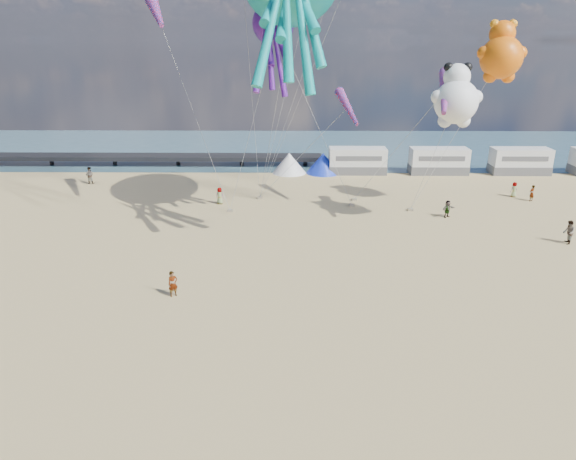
% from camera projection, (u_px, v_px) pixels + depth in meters
% --- Properties ---
extents(ground, '(120.00, 120.00, 0.00)m').
position_uv_depth(ground, '(326.00, 388.00, 23.14)').
color(ground, tan).
rests_on(ground, ground).
extents(water, '(120.00, 120.00, 0.00)m').
position_uv_depth(water, '(304.00, 148.00, 74.70)').
color(water, '#395D6D').
rests_on(water, ground).
extents(pier, '(60.00, 3.00, 0.50)m').
position_uv_depth(pier, '(82.00, 157.00, 64.33)').
color(pier, black).
rests_on(pier, ground).
extents(motorhome_0, '(6.60, 2.50, 3.00)m').
position_uv_depth(motorhome_0, '(357.00, 161.00, 60.07)').
color(motorhome_0, silver).
rests_on(motorhome_0, ground).
extents(motorhome_1, '(6.60, 2.50, 3.00)m').
position_uv_depth(motorhome_1, '(439.00, 161.00, 59.97)').
color(motorhome_1, silver).
rests_on(motorhome_1, ground).
extents(motorhome_2, '(6.60, 2.50, 3.00)m').
position_uv_depth(motorhome_2, '(520.00, 161.00, 59.88)').
color(motorhome_2, silver).
rests_on(motorhome_2, ground).
extents(tent_white, '(4.00, 4.00, 2.40)m').
position_uv_depth(tent_white, '(289.00, 163.00, 60.25)').
color(tent_white, white).
rests_on(tent_white, ground).
extents(tent_blue, '(4.00, 4.00, 2.40)m').
position_uv_depth(tent_blue, '(323.00, 163.00, 60.21)').
color(tent_blue, '#1933CC').
rests_on(tent_blue, ground).
extents(standing_person, '(0.71, 0.65, 1.64)m').
position_uv_depth(standing_person, '(173.00, 284.00, 31.21)').
color(standing_person, tan).
rests_on(standing_person, ground).
extents(beachgoer_0, '(0.68, 0.54, 1.61)m').
position_uv_depth(beachgoer_0, '(220.00, 196.00, 48.91)').
color(beachgoer_0, '#7F6659').
rests_on(beachgoer_0, ground).
extents(beachgoer_1, '(0.79, 1.02, 1.86)m').
position_uv_depth(beachgoer_1, '(569.00, 232.00, 39.27)').
color(beachgoer_1, '#7F6659').
rests_on(beachgoer_1, ground).
extents(beachgoer_4, '(0.97, 0.80, 1.54)m').
position_uv_depth(beachgoer_4, '(447.00, 209.00, 45.24)').
color(beachgoer_4, '#7F6659').
rests_on(beachgoer_4, ground).
extents(beachgoer_5, '(1.52, 1.15, 1.60)m').
position_uv_depth(beachgoer_5, '(532.00, 193.00, 49.82)').
color(beachgoer_5, '#7F6659').
rests_on(beachgoer_5, ground).
extents(beachgoer_6, '(0.63, 0.50, 1.50)m').
position_uv_depth(beachgoer_6, '(514.00, 190.00, 51.17)').
color(beachgoer_6, '#7F6659').
rests_on(beachgoer_6, ground).
extents(beachgoer_7, '(0.91, 0.59, 1.86)m').
position_uv_depth(beachgoer_7, '(90.00, 175.00, 55.88)').
color(beachgoer_7, '#7F6659').
rests_on(beachgoer_7, ground).
extents(sandbag_a, '(0.50, 0.35, 0.22)m').
position_uv_depth(sandbag_a, '(230.00, 211.00, 46.86)').
color(sandbag_a, gray).
rests_on(sandbag_a, ground).
extents(sandbag_b, '(0.50, 0.35, 0.22)m').
position_uv_depth(sandbag_b, '(352.00, 205.00, 48.46)').
color(sandbag_b, gray).
rests_on(sandbag_b, ground).
extents(sandbag_c, '(0.50, 0.35, 0.22)m').
position_uv_depth(sandbag_c, '(410.00, 210.00, 47.16)').
color(sandbag_c, gray).
rests_on(sandbag_c, ground).
extents(sandbag_d, '(0.50, 0.35, 0.22)m').
position_uv_depth(sandbag_d, '(354.00, 199.00, 50.21)').
color(sandbag_d, gray).
rests_on(sandbag_d, ground).
extents(sandbag_e, '(0.50, 0.35, 0.22)m').
position_uv_depth(sandbag_e, '(260.00, 198.00, 50.71)').
color(sandbag_e, gray).
rests_on(sandbag_e, ground).
extents(kite_octopus_purple, '(6.57, 9.35, 9.83)m').
position_uv_depth(kite_octopus_purple, '(273.00, 23.00, 43.92)').
color(kite_octopus_purple, '#511589').
extents(kite_panda, '(4.77, 4.59, 5.73)m').
position_uv_depth(kite_panda, '(456.00, 102.00, 39.35)').
color(kite_panda, white).
extents(kite_teddy_orange, '(5.13, 4.97, 5.87)m').
position_uv_depth(kite_teddy_orange, '(501.00, 58.00, 41.98)').
color(kite_teddy_orange, orange).
extents(windsock_left, '(3.17, 6.21, 6.21)m').
position_uv_depth(windsock_left, '(156.00, 12.00, 40.97)').
color(windsock_left, red).
extents(windsock_mid, '(2.42, 6.08, 6.02)m').
position_uv_depth(windsock_mid, '(445.00, 92.00, 39.43)').
color(windsock_mid, red).
extents(windsock_right, '(2.30, 5.13, 5.08)m').
position_uv_depth(windsock_right, '(348.00, 107.00, 45.71)').
color(windsock_right, red).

